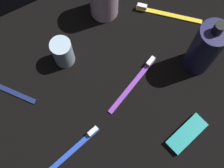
# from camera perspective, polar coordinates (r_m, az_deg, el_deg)

# --- Properties ---
(ground_plane) EXTENTS (0.84, 0.64, 0.01)m
(ground_plane) POSITION_cam_1_polar(r_m,az_deg,el_deg) (0.77, -0.00, -0.84)
(ground_plane) COLOR black
(lotion_bottle) EXTENTS (0.07, 0.07, 0.19)m
(lotion_bottle) POSITION_cam_1_polar(r_m,az_deg,el_deg) (0.74, 16.80, 6.25)
(lotion_bottle) COLOR #1E1E46
(lotion_bottle) RESTS_ON ground_plane
(deodorant_stick) EXTENTS (0.05, 0.05, 0.09)m
(deodorant_stick) POSITION_cam_1_polar(r_m,az_deg,el_deg) (0.76, -9.09, 5.79)
(deodorant_stick) COLOR silver
(deodorant_stick) RESTS_ON ground_plane
(toothbrush_purple) EXTENTS (0.17, 0.08, 0.02)m
(toothbrush_purple) POSITION_cam_1_polar(r_m,az_deg,el_deg) (0.77, 4.28, 0.50)
(toothbrush_purple) COLOR purple
(toothbrush_purple) RESTS_ON ground_plane
(toothbrush_blue) EXTENTS (0.18, 0.05, 0.02)m
(toothbrush_blue) POSITION_cam_1_polar(r_m,az_deg,el_deg) (0.73, -7.33, -12.07)
(toothbrush_blue) COLOR blue
(toothbrush_blue) RESTS_ON ground_plane
(toothbrush_yellow) EXTENTS (0.14, 0.13, 0.02)m
(toothbrush_yellow) POSITION_cam_1_polar(r_m,az_deg,el_deg) (0.86, 9.75, 12.77)
(toothbrush_yellow) COLOR yellow
(toothbrush_yellow) RESTS_ON ground_plane
(snack_bar_teal) EXTENTS (0.11, 0.06, 0.01)m
(snack_bar_teal) POSITION_cam_1_polar(r_m,az_deg,el_deg) (0.75, 13.60, -8.96)
(snack_bar_teal) COLOR teal
(snack_bar_teal) RESTS_ON ground_plane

